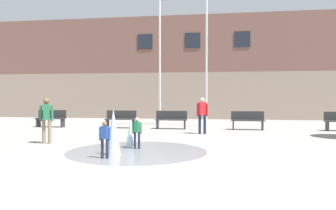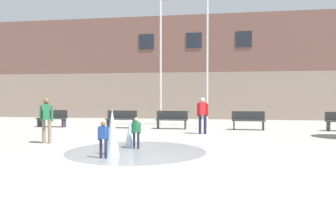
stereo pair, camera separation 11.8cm
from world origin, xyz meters
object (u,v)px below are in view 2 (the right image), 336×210
adult_watching (46,117)px  park_bench_center (172,119)px  park_bench_far_left (52,118)px  flagpole_left (161,51)px  adult_in_red (203,113)px  park_bench_under_right_flagpole (248,120)px  park_bench_left_of_flagpoles (121,119)px  flagpole_right (208,47)px  child_in_fountain (103,137)px  child_running (136,130)px

adult_watching → park_bench_center: bearing=-58.1°
park_bench_far_left → flagpole_left: bearing=17.6°
adult_in_red → park_bench_under_right_flagpole: bearing=9.8°
park_bench_left_of_flagpoles → flagpole_right: bearing=21.7°
child_in_fountain → child_running: (0.45, 1.68, 0.00)m
park_bench_center → flagpole_right: (1.74, 1.80, 3.90)m
park_bench_under_right_flagpole → child_in_fountain: size_ratio=1.62×
flagpole_left → child_in_fountain: bearing=-88.5°
park_bench_center → child_in_fountain: size_ratio=1.62×
child_in_fountain → adult_watching: bearing=-26.1°
flagpole_left → park_bench_left_of_flagpoles: bearing=-135.5°
park_bench_left_of_flagpoles → flagpole_left: 4.48m
park_bench_left_of_flagpoles → flagpole_left: bearing=44.5°
park_bench_center → park_bench_under_right_flagpole: same height
park_bench_left_of_flagpoles → park_bench_center: (2.66, -0.05, 0.00)m
flagpole_left → flagpole_right: 2.63m
park_bench_left_of_flagpoles → park_bench_center: size_ratio=1.00×
park_bench_far_left → park_bench_left_of_flagpoles: same height
park_bench_center → adult_in_red: size_ratio=1.01×
park_bench_under_right_flagpole → adult_in_red: (-2.13, -2.13, 0.45)m
child_running → park_bench_left_of_flagpoles: bearing=-151.5°
child_in_fountain → flagpole_right: flagpole_right is taller
adult_in_red → flagpole_left: size_ratio=0.20×
child_in_fountain → child_running: bearing=-92.7°
park_bench_left_of_flagpoles → child_running: child_running is taller
adult_watching → child_in_fountain: bearing=-155.0°
park_bench_under_right_flagpole → adult_watching: (-7.38, -5.89, 0.45)m
park_bench_far_left → child_in_fountain: child_in_fountain is taller
child_in_fountain → park_bench_center: bearing=-81.9°
park_bench_under_right_flagpole → child_in_fountain: 9.36m
park_bench_far_left → park_bench_center: size_ratio=1.00×
park_bench_far_left → flagpole_right: bearing=12.3°
child_running → flagpole_left: bearing=-167.6°
flagpole_left → flagpole_right: (2.62, 0.00, 0.19)m
adult_in_red → park_bench_left_of_flagpoles: bearing=119.2°
park_bench_far_left → park_bench_left_of_flagpoles: 3.87m
child_in_fountain → adult_in_red: 6.54m
park_bench_under_right_flagpole → child_in_fountain: child_in_fountain is taller
adult_in_red → child_running: (-1.83, -4.44, -0.35)m
park_bench_left_of_flagpoles → park_bench_center: bearing=-1.0°
flagpole_right → park_bench_far_left: bearing=-167.7°
park_bench_center → child_running: child_running is taller
adult_watching → flagpole_left: flagpole_left is taller
park_bench_left_of_flagpoles → child_in_fountain: bearing=-76.0°
park_bench_center → park_bench_under_right_flagpole: bearing=1.6°
park_bench_left_of_flagpoles → park_bench_under_right_flagpole: 6.47m
flagpole_left → adult_watching: bearing=-109.6°
park_bench_far_left → adult_watching: adult_watching is taller
park_bench_far_left → park_bench_under_right_flagpole: size_ratio=1.00×
park_bench_left_of_flagpoles → flagpole_right: 6.14m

